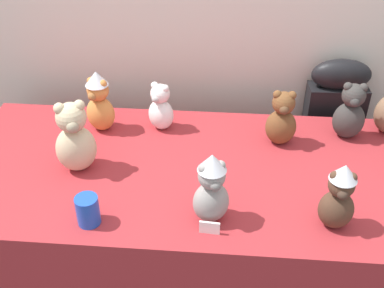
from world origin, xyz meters
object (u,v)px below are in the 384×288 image
object	(u,v)px
teddy_bear_ash	(211,189)
teddy_bear_sand	(75,139)
teddy_bear_chestnut	(282,119)
teddy_bear_snow	(161,108)
teddy_bear_charcoal	(350,113)
party_cup_blue	(88,210)
instrument_case	(328,143)
display_table	(192,232)
teddy_bear_cocoa	(339,197)
teddy_bear_ginger	(99,102)

from	to	relation	value
teddy_bear_ash	teddy_bear_sand	distance (m)	0.59
teddy_bear_chestnut	teddy_bear_snow	bearing A→B (deg)	172.78
teddy_bear_charcoal	party_cup_blue	world-z (taller)	teddy_bear_charcoal
instrument_case	teddy_bear_charcoal	world-z (taller)	teddy_bear_charcoal
teddy_bear_ash	teddy_bear_snow	distance (m)	0.61
instrument_case	teddy_bear_sand	distance (m)	1.31
instrument_case	teddy_bear_snow	world-z (taller)	instrument_case
display_table	teddy_bear_snow	size ratio (longest dim) A/B	8.54
teddy_bear_cocoa	teddy_bear_ginger	world-z (taller)	teddy_bear_ginger
teddy_bear_ginger	party_cup_blue	xyz separation A→B (m)	(0.09, -0.58, -0.08)
teddy_bear_ash	teddy_bear_chestnut	size ratio (longest dim) A/B	1.11
teddy_bear_ash	display_table	bearing A→B (deg)	86.42
instrument_case	teddy_bear_snow	bearing A→B (deg)	-163.55
teddy_bear_cocoa	teddy_bear_chestnut	size ratio (longest dim) A/B	1.04
teddy_bear_charcoal	teddy_bear_ginger	size ratio (longest dim) A/B	0.92
teddy_bear_cocoa	teddy_bear_snow	size ratio (longest dim) A/B	1.17
teddy_bear_charcoal	teddy_bear_chestnut	xyz separation A→B (m)	(-0.29, -0.07, -0.00)
teddy_bear_ash	teddy_bear_cocoa	bearing A→B (deg)	-20.92
teddy_bear_chestnut	teddy_bear_ginger	bearing A→B (deg)	177.44
display_table	instrument_case	world-z (taller)	instrument_case
teddy_bear_ginger	teddy_bear_chestnut	bearing A→B (deg)	17.47
teddy_bear_snow	instrument_case	bearing A→B (deg)	43.32
teddy_bear_ginger	teddy_bear_cocoa	bearing A→B (deg)	-8.92
teddy_bear_chestnut	display_table	bearing A→B (deg)	-148.78
teddy_bear_charcoal	party_cup_blue	bearing A→B (deg)	-144.06
teddy_bear_snow	display_table	bearing A→B (deg)	-36.26
party_cup_blue	teddy_bear_charcoal	bearing A→B (deg)	31.98
teddy_bear_snow	teddy_bear_ash	bearing A→B (deg)	-41.92
teddy_bear_cocoa	party_cup_blue	size ratio (longest dim) A/B	2.38
instrument_case	teddy_bear_chestnut	distance (m)	0.58
teddy_bear_snow	party_cup_blue	distance (m)	0.64
teddy_bear_snow	teddy_bear_charcoal	bearing A→B (deg)	24.10
instrument_case	teddy_bear_sand	xyz separation A→B (m)	(-1.10, -0.60, 0.38)
instrument_case	teddy_bear_ginger	distance (m)	1.18
teddy_bear_chestnut	party_cup_blue	distance (m)	0.88
instrument_case	teddy_bear_ash	bearing A→B (deg)	-126.65
instrument_case	teddy_bear_ash	xyz separation A→B (m)	(-0.57, -0.84, 0.37)
teddy_bear_sand	teddy_bear_chestnut	distance (m)	0.84
teddy_bear_charcoal	teddy_bear_sand	size ratio (longest dim) A/B	0.86
teddy_bear_ash	teddy_bear_ginger	world-z (taller)	teddy_bear_ginger
teddy_bear_snow	teddy_bear_chestnut	world-z (taller)	teddy_bear_chestnut
teddy_bear_ginger	teddy_bear_sand	bearing A→B (deg)	-74.19
instrument_case	teddy_bear_sand	size ratio (longest dim) A/B	3.09
instrument_case	teddy_bear_charcoal	bearing A→B (deg)	-93.82
teddy_bear_charcoal	teddy_bear_snow	xyz separation A→B (m)	(-0.81, -0.00, -0.02)
teddy_bear_charcoal	teddy_bear_ginger	xyz separation A→B (m)	(-1.07, -0.03, 0.02)
teddy_bear_chestnut	party_cup_blue	xyz separation A→B (m)	(-0.69, -0.54, -0.06)
teddy_bear_cocoa	teddy_bear_sand	size ratio (longest dim) A/B	0.86
instrument_case	teddy_bear_cocoa	size ratio (longest dim) A/B	3.60
teddy_bear_ash	teddy_bear_snow	bearing A→B (deg)	92.76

